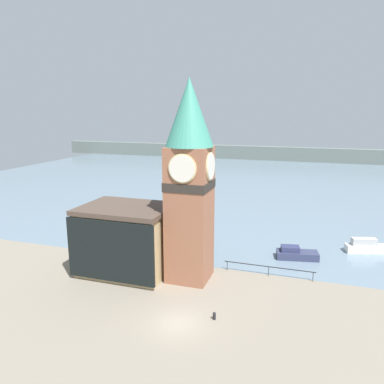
# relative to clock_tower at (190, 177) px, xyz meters

# --- Properties ---
(ground_plane) EXTENTS (160.00, 160.00, 0.00)m
(ground_plane) POSITION_rel_clock_tower_xyz_m (1.90, -8.86, -11.25)
(ground_plane) COLOR gray
(water) EXTENTS (160.00, 120.00, 0.00)m
(water) POSITION_rel_clock_tower_xyz_m (1.90, 63.53, -11.26)
(water) COLOR slate
(water) RESTS_ON ground_plane
(far_shoreline) EXTENTS (180.00, 3.00, 5.00)m
(far_shoreline) POSITION_rel_clock_tower_xyz_m (1.90, 103.53, -8.75)
(far_shoreline) COLOR slate
(far_shoreline) RESTS_ON water
(pier_railing) EXTENTS (10.01, 0.08, 1.09)m
(pier_railing) POSITION_rel_clock_tower_xyz_m (8.15, 3.28, -10.31)
(pier_railing) COLOR #232328
(pier_railing) RESTS_ON ground_plane
(clock_tower) EXTENTS (4.95, 4.95, 21.20)m
(clock_tower) POSITION_rel_clock_tower_xyz_m (0.00, 0.00, 0.00)
(clock_tower) COLOR #935B42
(clock_tower) RESTS_ON ground_plane
(pier_building) EXTENTS (9.98, 7.67, 7.61)m
(pier_building) POSITION_rel_clock_tower_xyz_m (-7.36, -0.49, -7.43)
(pier_building) COLOR tan
(pier_building) RESTS_ON ground_plane
(boat_near) EXTENTS (5.28, 2.90, 1.58)m
(boat_near) POSITION_rel_clock_tower_xyz_m (10.78, 9.32, -10.65)
(boat_near) COLOR #333856
(boat_near) RESTS_ON water
(boat_far) EXTENTS (7.08, 3.31, 1.90)m
(boat_far) POSITION_rel_clock_tower_xyz_m (19.89, 14.48, -10.55)
(boat_far) COLOR silver
(boat_far) RESTS_ON water
(mooring_bollard_near) EXTENTS (0.29, 0.29, 0.69)m
(mooring_bollard_near) POSITION_rel_clock_tower_xyz_m (4.70, -7.25, -10.88)
(mooring_bollard_near) COLOR black
(mooring_bollard_near) RESTS_ON ground_plane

